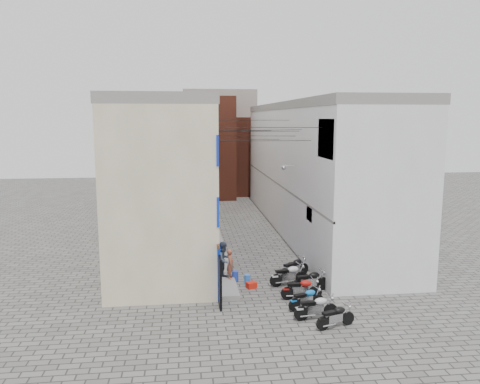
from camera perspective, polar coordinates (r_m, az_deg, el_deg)
name	(u,v)px	position (r m, az deg, el deg)	size (l,w,h in m)	color
ground	(276,300)	(21.25, 4.43, -12.94)	(90.00, 90.00, 0.00)	#52504D
plinth	(212,229)	(33.31, -3.38, -4.56)	(0.90, 26.00, 0.25)	gray
building_left	(169,169)	(32.47, -8.62, 2.84)	(5.10, 27.00, 9.00)	#BFB391
building_right	(311,167)	(33.69, 8.62, 3.07)	(5.94, 26.00, 9.00)	white
building_far_brick_left	(204,147)	(47.45, -4.45, 5.44)	(6.00, 6.00, 10.00)	maroon
building_far_brick_right	(250,155)	(49.96, 1.23, 4.50)	(5.00, 6.00, 8.00)	maroon
building_far_concrete	(219,140)	(53.52, -2.57, 6.40)	(8.00, 5.00, 11.00)	gray
far_shopfront	(226,188)	(45.20, -1.71, 0.44)	(2.00, 0.30, 2.40)	black
overhead_wires	(252,132)	(27.26, 1.49, 7.31)	(5.80, 13.02, 1.32)	black
motorcycle_a	(336,315)	(18.80, 11.59, -14.52)	(0.53, 1.68, 0.97)	black
motorcycle_b	(316,306)	(19.36, 9.26, -13.58)	(0.58, 1.84, 1.07)	#B3B4B8
motorcycle_c	(306,298)	(20.28, 8.11, -12.62)	(0.53, 1.69, 0.98)	#0B5EAE
motorcycle_d	(301,288)	(21.21, 7.50, -11.49)	(0.58, 1.84, 1.06)	#99100A
motorcycle_e	(310,280)	(22.16, 8.54, -10.55)	(0.61, 1.92, 1.11)	black
motorcycle_f	(289,274)	(22.81, 5.99, -9.90)	(0.61, 1.94, 1.12)	silver
motorcycle_g	(294,267)	(23.92, 6.65, -9.03)	(0.60, 1.90, 1.10)	black
person_a	(230,264)	(22.82, -1.19, -8.75)	(0.53, 0.35, 1.44)	#9A4F38
person_b	(224,260)	(22.87, -1.99, -8.27)	(0.87, 0.68, 1.79)	#343E4F
water_jug_near	(247,279)	(22.96, 0.90, -10.60)	(0.29, 0.29, 0.46)	blue
water_jug_far	(235,276)	(23.32, -0.60, -10.22)	(0.33, 0.33, 0.51)	#233BB0
red_crate	(251,285)	(22.49, 1.40, -11.27)	(0.45, 0.34, 0.28)	red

